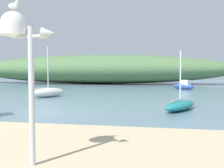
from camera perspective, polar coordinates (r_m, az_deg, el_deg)
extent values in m
plane|color=slate|center=(13.84, -13.33, -6.16)|extent=(120.00, 120.00, 0.00)
ellipsoid|color=#517547|center=(45.25, -3.37, 3.22)|extent=(46.11, 10.09, 4.97)
cylinder|color=silver|center=(5.56, -17.16, -2.66)|extent=(0.12, 0.12, 2.84)
cylinder|color=silver|center=(5.58, -17.35, 9.90)|extent=(0.75, 0.07, 0.07)
cylinder|color=white|center=(5.78, -20.72, 11.03)|extent=(0.57, 0.57, 0.22)
sphere|color=white|center=(5.80, -20.74, 12.09)|extent=(0.53, 0.53, 0.53)
cone|color=silver|center=(5.42, -13.78, 10.80)|extent=(0.24, 0.23, 0.23)
cylinder|color=orange|center=(5.87, -20.68, 14.85)|extent=(0.01, 0.01, 0.05)
cylinder|color=orange|center=(5.84, -20.90, 14.91)|extent=(0.01, 0.01, 0.05)
ellipsoid|color=white|center=(5.87, -20.81, 15.69)|extent=(0.22, 0.11, 0.12)
ellipsoid|color=#9EA0A8|center=(5.88, -20.81, 15.89)|extent=(0.21, 0.09, 0.04)
sphere|color=white|center=(5.84, -20.03, 16.40)|extent=(0.08, 0.08, 0.08)
cone|color=gold|center=(5.80, -19.49, 16.43)|extent=(0.05, 0.03, 0.02)
ellipsoid|color=teal|center=(14.81, 14.67, -4.59)|extent=(2.32, 3.40, 0.51)
cylinder|color=silver|center=(14.69, 14.74, 1.48)|extent=(0.08, 0.08, 2.92)
cylinder|color=silver|center=(14.31, 13.94, -3.41)|extent=(0.70, 1.37, 0.06)
ellipsoid|color=#2D4C9E|center=(31.70, 15.36, -0.51)|extent=(2.65, 2.26, 0.74)
cube|color=silver|center=(31.54, 15.78, 0.27)|extent=(1.15, 1.09, 0.66)
ellipsoid|color=white|center=(22.27, -13.78, -1.81)|extent=(2.58, 3.21, 0.76)
cylinder|color=silver|center=(22.20, -13.84, 3.31)|extent=(0.08, 0.08, 3.68)
cylinder|color=silver|center=(21.99, -14.81, -0.84)|extent=(0.80, 1.22, 0.06)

